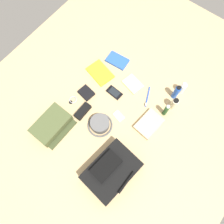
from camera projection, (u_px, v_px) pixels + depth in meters
The scene contains 18 objects.
ground_plane at pixel (112, 114), 1.71m from camera, with size 2.64×2.02×0.02m, color tan.
backpack at pixel (111, 171), 1.49m from camera, with size 0.38×0.29×0.14m.
toiletry_pouch at pixel (52, 125), 1.62m from camera, with size 0.28×0.22×0.08m.
bucket_hat at pixel (100, 124), 1.63m from camera, with size 0.19×0.19×0.07m.
toothpaste_tube at pixel (182, 88), 1.70m from camera, with size 0.05×0.05×0.12m.
deodorant_spray at pixel (176, 92), 1.67m from camera, with size 0.04×0.04×0.16m.
lotion_bottle at pixel (174, 104), 1.66m from camera, with size 0.05×0.05×0.13m.
shampoo_bottle at pixel (166, 110), 1.63m from camera, with size 0.03×0.03×0.15m.
paperback_novel at pixel (117, 61), 1.84m from camera, with size 0.13×0.18×0.02m.
travel_guidebook at pixel (100, 73), 1.80m from camera, with size 0.18×0.23×0.02m.
cell_phone at pixel (114, 93), 1.75m from camera, with size 0.07×0.13×0.01m.
media_player at pixel (119, 116), 1.68m from camera, with size 0.07×0.09×0.01m.
wristwatch at pixel (73, 100), 1.73m from camera, with size 0.07×0.06×0.01m.
toothbrush at pixel (147, 98), 1.73m from camera, with size 0.16×0.08×0.02m.
wallet at pixel (86, 93), 1.74m from camera, with size 0.09×0.11×0.02m, color black.
notepad at pixel (133, 84), 1.77m from camera, with size 0.11×0.15×0.02m, color beige.
folded_towel at pixel (149, 124), 1.65m from camera, with size 0.20×0.14×0.04m, color #C6B289.
sunglasses_case at pixel (83, 111), 1.68m from camera, with size 0.14×0.06×0.04m, color black.
Camera 1 is at (0.44, 0.35, 1.60)m, focal length 35.89 mm.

